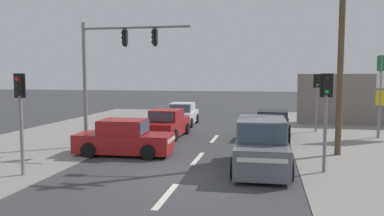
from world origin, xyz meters
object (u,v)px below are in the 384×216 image
object	(u,v)px
sedan_oncoming_mid	(124,139)
suv_crossing_left	(261,146)
sedan_kerbside_parked	(167,125)
traffic_signal_mast	(110,61)
pedestal_signal_left_kerb	(20,107)
sedan_oncoming_near	(182,115)
sedan_receding_far	(273,126)
pedestal_signal_far_median	(317,93)
utility_pole_midground_right	(339,23)
pedestal_signal_right_kerb	(326,106)

from	to	relation	value
sedan_oncoming_mid	suv_crossing_left	bearing A→B (deg)	-13.51
sedan_kerbside_parked	traffic_signal_mast	bearing A→B (deg)	-115.81
traffic_signal_mast	pedestal_signal_left_kerb	bearing A→B (deg)	-100.25
pedestal_signal_left_kerb	sedan_oncoming_near	world-z (taller)	pedestal_signal_left_kerb
sedan_receding_far	sedan_kerbside_parked	xyz separation A→B (m)	(-5.90, -0.52, 0.00)
pedestal_signal_far_median	sedan_oncoming_mid	distance (m)	12.62
utility_pole_midground_right	traffic_signal_mast	size ratio (longest dim) A/B	1.78
pedestal_signal_right_kerb	sedan_kerbside_parked	world-z (taller)	pedestal_signal_right_kerb
pedestal_signal_left_kerb	sedan_oncoming_near	distance (m)	14.56
utility_pole_midground_right	sedan_oncoming_mid	size ratio (longest dim) A/B	2.48
suv_crossing_left	sedan_receding_far	bearing A→B (deg)	85.72
traffic_signal_mast	pedestal_signal_right_kerb	distance (m)	9.96
utility_pole_midground_right	traffic_signal_mast	xyz separation A→B (m)	(-10.29, -0.40, -1.57)
utility_pole_midground_right	sedan_kerbside_parked	xyz separation A→B (m)	(-8.51, 3.29, -5.01)
pedestal_signal_left_kerb	suv_crossing_left	bearing A→B (deg)	17.42
utility_pole_midground_right	pedestal_signal_right_kerb	xyz separation A→B (m)	(-0.90, -3.23, -3.29)
pedestal_signal_right_kerb	pedestal_signal_far_median	bearing A→B (deg)	84.75
sedan_receding_far	sedan_oncoming_near	size ratio (longest dim) A/B	1.01
pedestal_signal_right_kerb	sedan_kerbside_parked	xyz separation A→B (m)	(-7.61, 6.52, -1.71)
sedan_kerbside_parked	pedestal_signal_far_median	bearing A→B (deg)	22.51
sedan_receding_far	sedan_oncoming_mid	xyz separation A→B (m)	(-6.48, -5.55, 0.00)
traffic_signal_mast	sedan_receding_far	bearing A→B (deg)	28.67
pedestal_signal_right_kerb	sedan_oncoming_mid	xyz separation A→B (m)	(-8.19, 1.49, -1.71)
traffic_signal_mast	pedestal_signal_left_kerb	distance (m)	5.68
traffic_signal_mast	utility_pole_midground_right	bearing A→B (deg)	2.21
pedestal_signal_left_kerb	sedan_receding_far	distance (m)	12.98
pedestal_signal_far_median	sedan_kerbside_parked	bearing A→B (deg)	-157.49
pedestal_signal_right_kerb	suv_crossing_left	xyz separation A→B (m)	(-2.23, 0.06, -1.53)
pedestal_signal_far_median	suv_crossing_left	distance (m)	10.59
sedan_oncoming_mid	sedan_receding_far	bearing A→B (deg)	40.53
sedan_oncoming_mid	sedan_kerbside_parked	xyz separation A→B (m)	(0.58, 5.03, 0.00)
pedestal_signal_far_median	sedan_oncoming_near	distance (m)	9.16
traffic_signal_mast	sedan_oncoming_mid	bearing A→B (deg)	-48.18
pedestal_signal_right_kerb	sedan_kerbside_parked	distance (m)	10.16
pedestal_signal_right_kerb	pedestal_signal_left_kerb	distance (m)	10.65
traffic_signal_mast	sedan_oncoming_near	bearing A→B (deg)	80.59
utility_pole_midground_right	pedestal_signal_far_median	world-z (taller)	utility_pole_midground_right
sedan_receding_far	pedestal_signal_left_kerb	bearing A→B (deg)	-132.23
traffic_signal_mast	suv_crossing_left	size ratio (longest dim) A/B	1.31
pedestal_signal_right_kerb	sedan_receding_far	xyz separation A→B (m)	(-1.71, 7.04, -1.71)
pedestal_signal_left_kerb	suv_crossing_left	world-z (taller)	pedestal_signal_left_kerb
sedan_receding_far	traffic_signal_mast	bearing A→B (deg)	-151.33
traffic_signal_mast	pedestal_signal_left_kerb	xyz separation A→B (m)	(-0.96, -5.32, -1.73)
utility_pole_midground_right	traffic_signal_mast	bearing A→B (deg)	-177.79
suv_crossing_left	sedan_kerbside_parked	bearing A→B (deg)	129.80
utility_pole_midground_right	suv_crossing_left	xyz separation A→B (m)	(-3.13, -3.17, -4.83)
suv_crossing_left	sedan_oncoming_mid	world-z (taller)	suv_crossing_left
traffic_signal_mast	pedestal_signal_right_kerb	xyz separation A→B (m)	(9.39, -2.83, -1.73)
traffic_signal_mast	pedestal_signal_right_kerb	world-z (taller)	traffic_signal_mast
traffic_signal_mast	pedestal_signal_right_kerb	size ratio (longest dim) A/B	1.69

